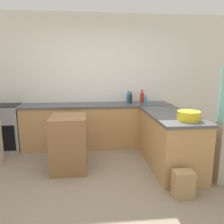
% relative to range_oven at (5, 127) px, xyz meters
% --- Properties ---
extents(ground_plane, '(14.00, 14.00, 0.00)m').
position_rel_range_oven_xyz_m(ground_plane, '(1.82, -1.84, -0.45)').
color(ground_plane, gray).
extents(wall_back, '(8.00, 0.06, 2.70)m').
position_rel_range_oven_xyz_m(wall_back, '(1.82, 0.32, 0.90)').
color(wall_back, white).
rests_on(wall_back, ground_plane).
extents(counter_back, '(2.99, 0.61, 0.88)m').
position_rel_range_oven_xyz_m(counter_back, '(1.82, 0.00, -0.00)').
color(counter_back, tan).
rests_on(counter_back, ground_plane).
extents(counter_peninsula, '(0.69, 1.57, 0.88)m').
position_rel_range_oven_xyz_m(counter_peninsula, '(2.97, -1.06, -0.00)').
color(counter_peninsula, tan).
rests_on(counter_peninsula, ground_plane).
extents(range_oven, '(0.65, 0.59, 0.90)m').
position_rel_range_oven_xyz_m(range_oven, '(0.00, 0.00, 0.00)').
color(range_oven, '#99999E').
rests_on(range_oven, ground_plane).
extents(island_table, '(0.55, 0.64, 0.87)m').
position_rel_range_oven_xyz_m(island_table, '(1.35, -1.03, -0.01)').
color(island_table, brown).
rests_on(island_table, ground_plane).
extents(mixing_bowl, '(0.32, 0.32, 0.13)m').
position_rel_range_oven_xyz_m(mixing_bowl, '(3.06, -1.52, 0.50)').
color(mixing_bowl, yellow).
rests_on(mixing_bowl, counter_peninsula).
extents(wine_bottle_dark, '(0.06, 0.06, 0.24)m').
position_rel_range_oven_xyz_m(wine_bottle_dark, '(2.53, 0.04, 0.53)').
color(wine_bottle_dark, black).
rests_on(wine_bottle_dark, counter_back).
extents(hot_sauce_bottle, '(0.09, 0.09, 0.27)m').
position_rel_range_oven_xyz_m(hot_sauce_bottle, '(2.79, 0.14, 0.54)').
color(hot_sauce_bottle, red).
rests_on(hot_sauce_bottle, counter_back).
extents(water_bottle_blue, '(0.07, 0.07, 0.24)m').
position_rel_range_oven_xyz_m(water_bottle_blue, '(2.50, 0.16, 0.54)').
color(water_bottle_blue, '#386BB7').
rests_on(water_bottle_blue, counter_back).
extents(dish_soap_bottle, '(0.06, 0.06, 0.18)m').
position_rel_range_oven_xyz_m(dish_soap_bottle, '(2.81, -0.07, 0.51)').
color(dish_soap_bottle, '#338CBF').
rests_on(dish_soap_bottle, counter_back).
extents(paper_bag, '(0.25, 0.18, 0.34)m').
position_rel_range_oven_xyz_m(paper_bag, '(2.83, -1.98, -0.27)').
color(paper_bag, '#A88456').
rests_on(paper_bag, ground_plane).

